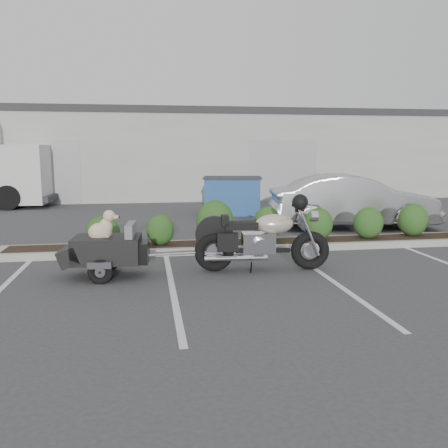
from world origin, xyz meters
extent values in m
plane|color=#38383A|center=(0.00, 0.00, 0.00)|extent=(90.00, 90.00, 0.00)
cube|color=#9E9E93|center=(1.00, 2.20, 0.07)|extent=(12.00, 1.00, 0.15)
cube|color=#9EA099|center=(0.00, 17.00, 2.00)|extent=(26.00, 10.00, 4.00)
torus|color=black|center=(-0.68, 0.36, 0.36)|extent=(0.73, 0.24, 0.72)
torus|color=black|center=(1.09, 0.21, 0.36)|extent=(0.73, 0.24, 0.72)
cylinder|color=silver|center=(-0.68, 0.36, 0.36)|extent=(0.31, 0.15, 0.30)
cylinder|color=silver|center=(1.09, 0.21, 0.36)|extent=(0.27, 0.13, 0.26)
cylinder|color=silver|center=(1.01, 0.11, 0.75)|extent=(0.47, 0.09, 0.96)
cylinder|color=silver|center=(1.03, 0.33, 0.75)|extent=(0.47, 0.09, 0.96)
cylinder|color=silver|center=(0.85, 0.23, 1.16)|extent=(0.10, 0.75, 0.04)
cylinder|color=silver|center=(1.15, 0.21, 0.99)|extent=(0.14, 0.20, 0.19)
sphere|color=black|center=(0.78, -0.09, 1.29)|extent=(0.30, 0.30, 0.28)
cube|color=silver|center=(0.13, 0.29, 0.52)|extent=(0.62, 0.41, 0.37)
cube|color=black|center=(0.23, 0.28, 0.38)|extent=(0.98, 0.19, 0.09)
ellipsoid|color=beige|center=(0.42, 0.27, 0.86)|extent=(0.74, 0.46, 0.36)
cube|color=black|center=(-0.19, 0.32, 0.84)|extent=(0.62, 0.37, 0.13)
cube|color=black|center=(-0.48, 0.34, 0.94)|extent=(0.15, 0.33, 0.17)
cylinder|color=silver|center=(-0.32, 0.13, 0.28)|extent=(1.14, 0.19, 0.10)
cylinder|color=silver|center=(-0.29, 0.52, 0.28)|extent=(1.14, 0.19, 0.10)
cube|color=black|center=(-0.49, 0.04, 0.59)|extent=(0.38, 0.18, 0.32)
cube|color=black|center=(-2.57, 0.29, 0.48)|extent=(1.19, 0.86, 0.45)
cube|color=slate|center=(-2.16, 0.25, 0.78)|extent=(0.18, 0.68, 0.32)
cube|color=slate|center=(-2.52, 0.28, 0.60)|extent=(0.81, 0.73, 0.04)
cube|color=black|center=(-3.16, 0.33, 0.41)|extent=(0.47, 0.81, 0.39)
cube|color=black|center=(-1.97, 0.24, 0.43)|extent=(0.26, 0.55, 0.37)
torus|color=black|center=(-2.66, -0.16, 0.19)|extent=(0.43, 0.15, 0.42)
torus|color=black|center=(-2.59, 0.74, 0.19)|extent=(0.43, 0.15, 0.42)
cube|color=silver|center=(-2.66, -0.21, 0.32)|extent=(0.39, 0.12, 0.11)
cube|color=silver|center=(-2.58, 0.80, 0.32)|extent=(0.39, 0.12, 0.11)
cylinder|color=black|center=(-2.62, 0.29, 0.19)|extent=(0.12, 0.97, 0.04)
cylinder|color=silver|center=(-1.71, 0.22, 0.36)|extent=(0.65, 0.09, 0.04)
ellipsoid|color=#D3B78E|center=(-2.68, 0.29, 0.79)|extent=(0.42, 0.31, 0.32)
ellipsoid|color=#D3B78E|center=(-2.58, 0.28, 0.88)|extent=(0.25, 0.24, 0.30)
sphere|color=#D3B78E|center=(-2.52, 0.27, 1.07)|extent=(0.22, 0.22, 0.20)
ellipsoid|color=#D3B78E|center=(-2.42, 0.27, 1.05)|extent=(0.16, 0.10, 0.08)
sphere|color=black|center=(-2.35, 0.26, 1.05)|extent=(0.04, 0.04, 0.04)
ellipsoid|color=#D3B78E|center=(-2.56, 0.22, 1.09)|extent=(0.06, 0.05, 0.11)
ellipsoid|color=#D3B78E|center=(-2.55, 0.34, 1.09)|extent=(0.06, 0.05, 0.11)
cylinder|color=#D3B78E|center=(-2.55, 0.21, 0.67)|extent=(0.05, 0.05, 0.13)
cylinder|color=#D3B78E|center=(-2.54, 0.34, 0.67)|extent=(0.05, 0.05, 0.13)
imported|color=#AAA9B0|center=(3.88, 4.56, 0.76)|extent=(4.75, 2.17, 1.51)
cube|color=navy|center=(1.03, 7.96, 0.62)|extent=(2.05, 1.56, 1.24)
cube|color=#2D2D30|center=(1.03, 7.96, 1.26)|extent=(2.17, 1.68, 0.06)
cube|color=silver|center=(-6.66, 11.51, 1.27)|extent=(2.14, 2.43, 2.23)
cube|color=black|center=(-6.66, 11.51, 0.96)|extent=(0.18, 1.93, 1.01)
cylinder|color=black|center=(-6.91, 10.41, 0.46)|extent=(0.93, 0.33, 0.91)
cylinder|color=black|center=(-6.80, 12.64, 0.46)|extent=(0.93, 0.33, 0.91)
camera|label=1|loc=(-1.86, -8.00, 2.19)|focal=38.00mm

